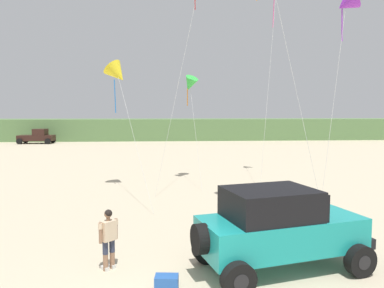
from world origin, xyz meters
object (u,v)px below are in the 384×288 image
object	(u,v)px
jeep	(279,227)
cooler_box	(167,283)
person_watching	(108,236)
distant_pickup	(37,137)
kite_blue_swept	(117,74)
kite_orange_streamer	(190,84)
kite_black_sled	(346,4)

from	to	relation	value
jeep	cooler_box	xyz separation A→B (m)	(-3.04, -0.99, -1.01)
person_watching	distant_pickup	distance (m)	44.30
jeep	kite_blue_swept	distance (m)	13.28
cooler_box	kite_blue_swept	world-z (taller)	kite_blue_swept
kite_orange_streamer	kite_black_sled	size ratio (longest dim) A/B	0.68
distant_pickup	kite_blue_swept	xyz separation A→B (m)	(14.75, -30.89, 5.40)
jeep	person_watching	distance (m)	4.63
person_watching	kite_orange_streamer	xyz separation A→B (m)	(3.09, 13.31, 5.06)
jeep	kite_blue_swept	world-z (taller)	kite_blue_swept
distant_pickup	kite_blue_swept	size ratio (longest dim) A/B	0.66
kite_black_sled	kite_orange_streamer	bearing A→B (deg)	132.48
kite_blue_swept	kite_orange_streamer	bearing A→B (deg)	34.22
kite_orange_streamer	cooler_box	bearing A→B (deg)	-95.92
jeep	cooler_box	distance (m)	3.35
kite_black_sled	distant_pickup	bearing A→B (deg)	125.74
jeep	person_watching	world-z (taller)	jeep
jeep	kite_black_sled	xyz separation A→B (m)	(4.91, 6.65, 7.84)
distant_pickup	kite_black_sled	size ratio (longest dim) A/B	0.48
person_watching	distant_pickup	xyz separation A→B (m)	(-15.76, 41.40, 0.00)
kite_orange_streamer	distant_pickup	bearing A→B (deg)	123.85
jeep	person_watching	xyz separation A→B (m)	(-4.60, 0.36, -0.26)
cooler_box	kite_blue_swept	size ratio (longest dim) A/B	0.08
kite_black_sled	kite_blue_swept	distance (m)	11.66
person_watching	kite_orange_streamer	world-z (taller)	kite_orange_streamer
jeep	kite_blue_swept	xyz separation A→B (m)	(-5.61, 10.88, 5.14)
jeep	kite_orange_streamer	distance (m)	14.56
distant_pickup	cooler_box	bearing A→B (deg)	-67.94
person_watching	jeep	bearing A→B (deg)	-4.47
person_watching	cooler_box	world-z (taller)	person_watching
cooler_box	distant_pickup	bearing A→B (deg)	117.80
distant_pickup	person_watching	bearing A→B (deg)	-69.16
cooler_box	kite_black_sled	size ratio (longest dim) A/B	0.06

